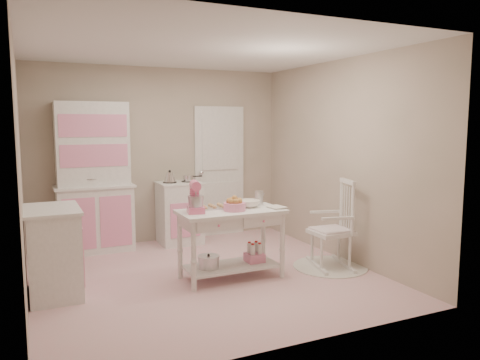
# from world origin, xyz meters

# --- Properties ---
(room_shell) EXTENTS (3.84, 3.84, 2.62)m
(room_shell) POSITION_xyz_m (0.00, 0.00, 1.65)
(room_shell) COLOR pink
(room_shell) RESTS_ON ground
(door) EXTENTS (0.82, 0.05, 2.04)m
(door) POSITION_xyz_m (0.95, 1.87, 1.02)
(door) COLOR white
(door) RESTS_ON ground
(hutch) EXTENTS (1.06, 0.50, 2.08)m
(hutch) POSITION_xyz_m (-1.00, 1.66, 1.04)
(hutch) COLOR white
(hutch) RESTS_ON ground
(stove) EXTENTS (0.62, 0.57, 0.92)m
(stove) POSITION_xyz_m (0.20, 1.61, 0.46)
(stove) COLOR white
(stove) RESTS_ON ground
(base_cabinet) EXTENTS (0.54, 0.84, 0.92)m
(base_cabinet) POSITION_xyz_m (-1.63, 0.12, 0.46)
(base_cabinet) COLOR white
(base_cabinet) RESTS_ON ground
(lace_rug) EXTENTS (0.92, 0.92, 0.01)m
(lace_rug) POSITION_xyz_m (1.54, -0.32, 0.01)
(lace_rug) COLOR white
(lace_rug) RESTS_ON ground
(rocking_chair) EXTENTS (0.64, 0.82, 1.10)m
(rocking_chair) POSITION_xyz_m (1.54, -0.32, 0.55)
(rocking_chair) COLOR white
(rocking_chair) RESTS_ON ground
(work_table) EXTENTS (1.20, 0.60, 0.80)m
(work_table) POSITION_xyz_m (0.26, -0.17, 0.40)
(work_table) COLOR white
(work_table) RESTS_ON ground
(stand_mixer) EXTENTS (0.26, 0.32, 0.34)m
(stand_mixer) POSITION_xyz_m (-0.16, -0.15, 0.97)
(stand_mixer) COLOR pink
(stand_mixer) RESTS_ON work_table
(cookie_tray) EXTENTS (0.34, 0.24, 0.02)m
(cookie_tray) POSITION_xyz_m (0.11, 0.01, 0.81)
(cookie_tray) COLOR silver
(cookie_tray) RESTS_ON work_table
(bread_basket) EXTENTS (0.25, 0.25, 0.09)m
(bread_basket) POSITION_xyz_m (0.28, -0.22, 0.85)
(bread_basket) COLOR pink
(bread_basket) RESTS_ON work_table
(mixing_bowl) EXTENTS (0.26, 0.26, 0.08)m
(mixing_bowl) POSITION_xyz_m (0.52, -0.09, 0.84)
(mixing_bowl) COLOR white
(mixing_bowl) RESTS_ON work_table
(metal_pitcher) EXTENTS (0.10, 0.10, 0.17)m
(metal_pitcher) POSITION_xyz_m (0.70, -0.01, 0.89)
(metal_pitcher) COLOR silver
(metal_pitcher) RESTS_ON work_table
(recipe_book) EXTENTS (0.19, 0.23, 0.02)m
(recipe_book) POSITION_xyz_m (0.71, -0.29, 0.81)
(recipe_book) COLOR white
(recipe_book) RESTS_ON work_table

